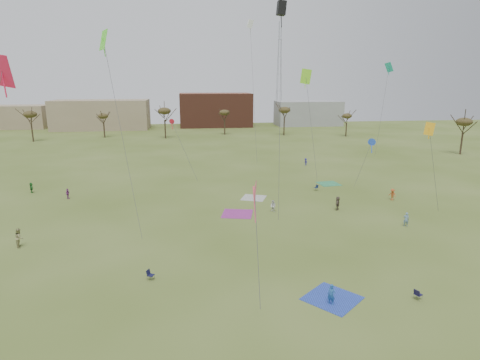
{
  "coord_description": "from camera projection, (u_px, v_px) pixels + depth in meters",
  "views": [
    {
      "loc": [
        -5.68,
        -31.02,
        16.15
      ],
      "look_at": [
        0.0,
        12.0,
        5.5
      ],
      "focal_mm": 30.06,
      "sensor_mm": 36.0,
      "label": 1
    }
  ],
  "objects": [
    {
      "name": "building_tan_west",
      "position": [
        19.0,
        117.0,
        142.68
      ],
      "size": [
        20.0,
        12.0,
        8.0
      ],
      "primitive_type": "cube",
      "color": "#937F60",
      "rests_on": "ground"
    },
    {
      "name": "building_grey",
      "position": [
        308.0,
        113.0,
        152.06
      ],
      "size": [
        24.0,
        12.0,
        9.0
      ],
      "primitive_type": "cube",
      "color": "gray",
      "rests_on": "ground"
    },
    {
      "name": "spectator_mid_d",
      "position": [
        68.0,
        194.0,
        56.77
      ],
      "size": [
        0.57,
        0.94,
        1.49
      ],
      "primitive_type": "imported",
      "rotation": [
        0.0,
        0.0,
        1.32
      ],
      "color": "#9A4098",
      "rests_on": "ground"
    },
    {
      "name": "camp_chair_right",
      "position": [
        316.0,
        189.0,
        61.2
      ],
      "size": [
        0.71,
        0.69,
        0.87
      ],
      "rotation": [
        0.0,
        0.0,
        5.18
      ],
      "color": "#142038",
      "rests_on": "ground"
    },
    {
      "name": "ground",
      "position": [
        258.0,
        275.0,
        34.44
      ],
      "size": [
        260.0,
        260.0,
        0.0
      ],
      "primitive_type": "plane",
      "color": "#465B1C",
      "rests_on": "ground"
    },
    {
      "name": "camp_chair_left",
      "position": [
        151.0,
        277.0,
        33.59
      ],
      "size": [
        0.71,
        0.69,
        0.87
      ],
      "rotation": [
        0.0,
        0.0,
        1.11
      ],
      "color": "#141537",
      "rests_on": "ground"
    },
    {
      "name": "flyer_far_a",
      "position": [
        31.0,
        188.0,
        59.86
      ],
      "size": [
        1.01,
        1.49,
        1.54
      ],
      "primitive_type": "imported",
      "rotation": [
        0.0,
        0.0,
        2.0
      ],
      "color": "#27762D",
      "rests_on": "ground"
    },
    {
      "name": "spectator_fore_c",
      "position": [
        338.0,
        203.0,
        51.85
      ],
      "size": [
        1.12,
        1.72,
        1.78
      ],
      "primitive_type": "imported",
      "rotation": [
        0.0,
        0.0,
        4.32
      ],
      "color": "brown",
      "rests_on": "ground"
    },
    {
      "name": "camp_chair_center",
      "position": [
        418.0,
        296.0,
        30.54
      ],
      "size": [
        0.71,
        0.68,
        0.87
      ],
      "rotation": [
        0.0,
        0.0,
        2.01
      ],
      "color": "#171439",
      "rests_on": "ground"
    },
    {
      "name": "flyer_mid_c",
      "position": [
        406.0,
        219.0,
        45.93
      ],
      "size": [
        0.71,
        0.61,
        1.66
      ],
      "primitive_type": "imported",
      "rotation": [
        0.0,
        0.0,
        2.73
      ],
      "color": "#668AAA",
      "rests_on": "ground"
    },
    {
      "name": "blanket_blue",
      "position": [
        332.0,
        298.0,
        30.73
      ],
      "size": [
        5.13,
        5.13,
        0.03
      ],
      "primitive_type": "cube",
      "rotation": [
        0.0,
        0.0,
        0.7
      ],
      "color": "#2A46B6",
      "rests_on": "ground"
    },
    {
      "name": "flyer_near_right",
      "position": [
        331.0,
        295.0,
        29.73
      ],
      "size": [
        0.7,
        0.67,
        1.61
      ],
      "primitive_type": "imported",
      "rotation": [
        0.0,
        0.0,
        5.58
      ],
      "color": "#22569C",
      "rests_on": "ground"
    },
    {
      "name": "flyer_mid_b",
      "position": [
        392.0,
        194.0,
        56.1
      ],
      "size": [
        1.08,
        1.22,
        1.63
      ],
      "primitive_type": "imported",
      "rotation": [
        0.0,
        0.0,
        5.28
      ],
      "color": "#BC5023",
      "rests_on": "ground"
    },
    {
      "name": "flyer_far_c",
      "position": [
        306.0,
        162.0,
        79.53
      ],
      "size": [
        0.73,
        1.01,
        1.41
      ],
      "primitive_type": "imported",
      "rotation": [
        0.0,
        0.0,
        4.96
      ],
      "color": "navy",
      "rests_on": "ground"
    },
    {
      "name": "tree_line",
      "position": [
        197.0,
        116.0,
        108.56
      ],
      "size": [
        117.44,
        49.32,
        8.91
      ],
      "color": "#3A2B1E",
      "rests_on": "ground"
    },
    {
      "name": "blanket_cream",
      "position": [
        254.0,
        198.0,
        57.31
      ],
      "size": [
        4.19,
        4.19,
        0.03
      ],
      "primitive_type": "cube",
      "rotation": [
        0.0,
        0.0,
        2.75
      ],
      "color": "beige",
      "rests_on": "ground"
    },
    {
      "name": "blanket_plum",
      "position": [
        237.0,
        214.0,
        50.4
      ],
      "size": [
        4.47,
        4.47,
        0.03
      ],
      "primitive_type": "cube",
      "rotation": [
        0.0,
        0.0,
        2.91
      ],
      "color": "#9C308C",
      "rests_on": "ground"
    },
    {
      "name": "spectator_mid_e",
      "position": [
        273.0,
        206.0,
        51.06
      ],
      "size": [
        0.9,
        0.92,
        1.5
      ],
      "primitive_type": "imported",
      "rotation": [
        0.0,
        0.0,
        5.38
      ],
      "color": "silver",
      "rests_on": "ground"
    },
    {
      "name": "blanket_olive",
      "position": [
        329.0,
        184.0,
        65.23
      ],
      "size": [
        3.63,
        3.63,
        0.03
      ],
      "primitive_type": "cube",
      "rotation": [
        0.0,
        0.0,
        1.69
      ],
      "color": "#35925B",
      "rests_on": "ground"
    },
    {
      "name": "building_tan",
      "position": [
        102.0,
        115.0,
        139.52
      ],
      "size": [
        32.0,
        14.0,
        10.0
      ],
      "primitive_type": "cube",
      "color": "#937F60",
      "rests_on": "ground"
    },
    {
      "name": "building_brick",
      "position": [
        215.0,
        110.0,
        149.18
      ],
      "size": [
        26.0,
        16.0,
        12.0
      ],
      "primitive_type": "cube",
      "color": "brown",
      "rests_on": "ground"
    },
    {
      "name": "radio_tower",
      "position": [
        279.0,
        73.0,
        154.02
      ],
      "size": [
        1.51,
        1.72,
        41.0
      ],
      "color": "#9EA3A8",
      "rests_on": "ground"
    },
    {
      "name": "kites_aloft",
      "position": [
        262.0,
        46.0,
        55.13
      ],
      "size": [
        56.69,
        56.2,
        26.72
      ],
      "color": "#EE4B70",
      "rests_on": "ground"
    },
    {
      "name": "spectator_fore_b",
      "position": [
        19.0,
        238.0,
        40.17
      ],
      "size": [
        0.88,
        1.05,
        1.93
      ],
      "primitive_type": "imported",
      "rotation": [
        0.0,
        0.0,
        1.74
      ],
      "color": "tan",
      "rests_on": "ground"
    }
  ]
}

